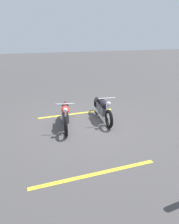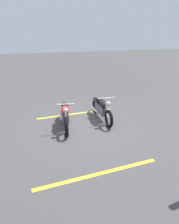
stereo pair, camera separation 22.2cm
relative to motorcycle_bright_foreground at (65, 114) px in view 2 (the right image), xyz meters
name	(u,v)px [view 2 (the right image)]	position (x,y,z in m)	size (l,w,h in m)	color
ground_plane	(86,125)	(0.14, 0.73, -0.46)	(60.00, 60.00, 0.00)	#474444
motorcycle_bright_foreground	(65,114)	(0.00, 0.00, 0.00)	(2.21, 0.68, 1.04)	black
motorcycle_dark_foreground	(101,108)	(-0.19, 1.47, 0.00)	(2.23, 0.62, 1.04)	black
parking_stripe_near	(75,114)	(-1.04, 0.66, -0.46)	(3.20, 0.12, 0.01)	yellow
parking_stripe_mid	(99,174)	(2.99, 0.14, -0.46)	(3.20, 0.12, 0.01)	yellow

